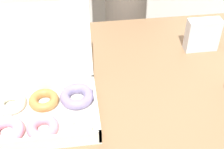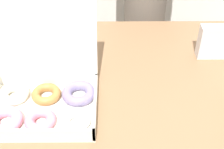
{
  "view_description": "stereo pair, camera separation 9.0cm",
  "coord_description": "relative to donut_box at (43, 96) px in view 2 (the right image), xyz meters",
  "views": [
    {
      "loc": [
        -0.23,
        -0.83,
        1.48
      ],
      "look_at": [
        -0.13,
        -0.14,
        0.9
      ],
      "focal_mm": 50.0,
      "sensor_mm": 36.0,
      "label": 1
    },
    {
      "loc": [
        -0.14,
        -0.84,
        1.48
      ],
      "look_at": [
        -0.13,
        -0.14,
        0.9
      ],
      "focal_mm": 50.0,
      "sensor_mm": 36.0,
      "label": 2
    }
  ],
  "objects": [
    {
      "name": "napkin_holder",
      "position": [
        0.6,
        0.26,
        0.02
      ],
      "size": [
        0.13,
        0.05,
        0.13
      ],
      "color": "silver",
      "rests_on": "table"
    },
    {
      "name": "table",
      "position": [
        0.35,
        0.13,
        -0.42
      ],
      "size": [
        1.18,
        0.79,
        0.77
      ],
      "color": "brown",
      "rests_on": "ground_plane"
    },
    {
      "name": "donut_box",
      "position": [
        0.0,
        0.0,
        0.0
      ],
      "size": [
        0.35,
        0.35,
        0.28
      ],
      "color": "silver",
      "rests_on": "table"
    }
  ]
}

